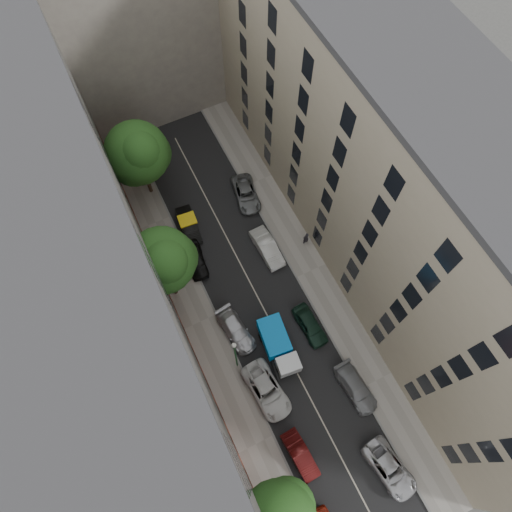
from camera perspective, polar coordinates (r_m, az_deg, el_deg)
ground at (r=40.98m, az=0.14°, el=-5.02°), size 120.00×120.00×0.00m
road_surface at (r=40.97m, az=0.14°, el=-5.01°), size 8.00×44.00×0.02m
sidewalk_left at (r=40.43m, az=-6.95°, el=-8.16°), size 3.00×44.00×0.15m
sidewalk_right at (r=42.10m, az=6.88°, el=-1.86°), size 3.00×44.00×0.15m
building_left at (r=31.50m, az=-18.23°, el=-6.78°), size 8.00×44.00×20.00m
building_right at (r=35.61m, az=16.45°, el=8.12°), size 8.00×44.00×20.00m
building_endcap at (r=50.56m, az=-15.72°, el=27.08°), size 18.00×12.00×18.00m
tarp_truck at (r=38.42m, az=2.77°, el=-11.08°), size 2.45×5.09×2.26m
car_left_1 at (r=38.01m, az=5.56°, el=-23.51°), size 1.63×3.99×1.29m
car_left_2 at (r=38.23m, az=1.33°, el=-16.43°), size 2.77×5.27×1.41m
car_left_3 at (r=39.36m, az=-2.53°, el=-9.25°), size 2.41×4.70×1.31m
car_left_4 at (r=41.95m, az=-7.55°, el=-0.45°), size 2.12×4.21×1.38m
car_left_5 at (r=43.67m, az=-8.41°, el=3.83°), size 1.80×4.27×1.37m
car_right_0 at (r=39.15m, az=16.39°, el=-24.16°), size 2.81×4.97×1.31m
car_right_1 at (r=39.14m, az=12.38°, el=-15.81°), size 2.11×4.60×1.30m
car_right_2 at (r=39.68m, az=6.78°, el=-8.58°), size 1.80×4.12×1.38m
car_right_3 at (r=42.07m, az=1.41°, el=1.05°), size 1.76×4.50×1.46m
car_right_4 at (r=45.07m, az=-1.25°, el=7.77°), size 2.88×4.88×1.27m
tree_mid at (r=35.52m, az=-11.45°, el=-0.76°), size 5.56×5.32×9.76m
tree_far at (r=42.37m, az=-14.41°, el=12.17°), size 5.92×5.73×8.89m
lamp_post at (r=35.11m, az=-2.61°, el=-12.07°), size 0.36×0.36×6.81m
pedestrian at (r=42.46m, az=6.26°, el=2.22°), size 0.65×0.47×1.68m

